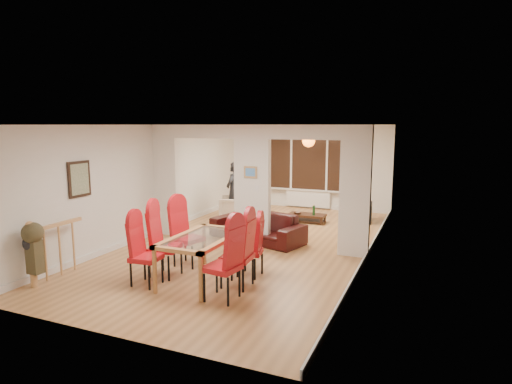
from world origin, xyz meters
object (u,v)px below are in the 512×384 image
Objects in this scene: dining_chair_la at (146,253)px; bottle at (314,210)px; bowl at (298,213)px; dining_chair_lc at (188,235)px; armchair at (234,209)px; sofa at (257,227)px; dining_chair_rc at (250,247)px; television at (368,212)px; person at (234,191)px; coffee_table at (307,218)px; dining_chair_lb at (165,243)px; dining_table at (203,259)px; dining_chair_ra at (222,262)px; dining_chair_rb at (237,252)px.

dining_chair_la reaches higher than bottle.
bowl is at bearing 73.72° from dining_chair_la.
dining_chair_lc is 3.75m from armchair.
sofa is at bearing 72.57° from dining_chair_la.
dining_chair_rc reaches higher than bowl.
television is (2.53, 5.03, -0.33)m from dining_chair_lc.
person is 3.69m from television.
person is 5.95× the size of bottle.
coffee_table is (-0.23, 4.36, -0.39)m from dining_chair_rc.
dining_chair_lb is 1.37× the size of television.
television is (3.45, 1.19, -0.55)m from person.
dining_chair_la is at bearing 12.15° from person.
armchair is (-0.73, 4.78, -0.20)m from dining_chair_la.
dining_chair_la reaches higher than armchair.
bowl is at bearing 97.53° from sofa.
dining_table is 5.95m from television.
bowl is (-0.50, 5.37, -0.34)m from dining_chair_ra.
dining_chair_lc is at bearing 150.26° from dining_chair_rb.
dining_chair_lc is 1.00× the size of dining_chair_rb.
dining_chair_lb is at bearing -167.44° from dining_chair_rc.
person is 2.13m from coffee_table.
dining_chair_rc is 3.79× the size of bottle.
dining_chair_lb is at bearing -176.05° from dining_table.
dining_chair_lb is at bearing -86.44° from sofa.
dining_chair_rc is 1.18× the size of television.
dining_chair_ra is 1.16× the size of dining_chair_rc.
bottle is (2.08, 0.57, 0.02)m from armchair.
television is at bearing 53.38° from dining_chair_lb.
dining_chair_lb is 5.62× the size of bowl.
bowl is (0.81, 4.19, -0.33)m from dining_chair_lc.
bottle is at bearing 86.14° from armchair.
dining_chair_ra is (1.41, -0.04, 0.04)m from dining_chair_la.
bottle is at bearing 115.42° from television.
armchair is 0.47× the size of person.
person is at bearing 144.52° from sofa.
person is at bearing 109.39° from dining_table.
dining_chair_rb is at bearing 29.16° from person.
person reaches higher than dining_table.
bottle is 1.28× the size of bowl.
dining_chair_la reaches higher than television.
dining_chair_lc is (-0.65, 0.61, 0.20)m from dining_table.
television is (2.01, 2.96, -0.07)m from sofa.
dining_chair_lb reaches higher than television.
dining_chair_la reaches higher than sofa.
dining_chair_rc reaches higher than armchair.
bottle is (0.73, 2.14, 0.04)m from sofa.
dining_chair_la is 1.27× the size of television.
dining_chair_lc is at bearing 16.22° from person.
sofa is (-0.79, 3.25, -0.27)m from dining_chair_ra.
dining_chair_lb reaches higher than bottle.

